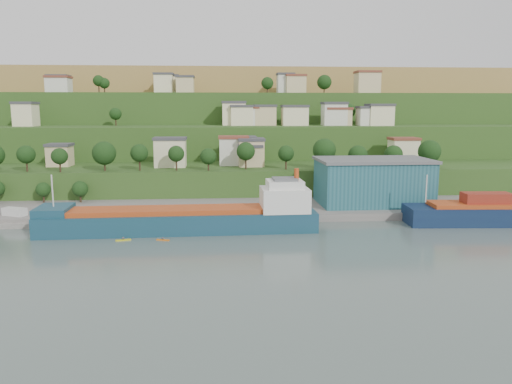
{
  "coord_description": "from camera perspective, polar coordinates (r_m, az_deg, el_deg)",
  "views": [
    {
      "loc": [
        2.45,
        -107.37,
        28.59
      ],
      "look_at": [
        11.5,
        15.0,
        7.99
      ],
      "focal_mm": 35.0,
      "sensor_mm": 36.0,
      "label": 1
    }
  ],
  "objects": [
    {
      "name": "hillside",
      "position": [
        277.55,
        -4.71,
        3.6
      ],
      "size": [
        360.0,
        210.0,
        96.0
      ],
      "color": "#284719",
      "rests_on": "ground"
    },
    {
      "name": "ground",
      "position": [
        111.14,
        -5.37,
        -5.42
      ],
      "size": [
        500.0,
        500.0,
        0.0
      ],
      "primitive_type": "plane",
      "color": "#495953",
      "rests_on": "ground"
    },
    {
      "name": "quay",
      "position": [
        139.47,
        3.09,
        -2.31
      ],
      "size": [
        220.0,
        26.0,
        4.0
      ],
      "primitive_type": "cube",
      "color": "slate",
      "rests_on": "ground"
    },
    {
      "name": "warehouse",
      "position": [
        143.76,
        13.19,
        1.22
      ],
      "size": [
        31.23,
        19.37,
        12.8
      ],
      "rotation": [
        0.0,
        0.0,
        0.01
      ],
      "color": "#1E4F5A",
      "rests_on": "quay"
    },
    {
      "name": "dinghy",
      "position": [
        139.42,
        -24.01,
        -2.48
      ],
      "size": [
        3.96,
        2.73,
        0.74
      ],
      "primitive_type": "cube",
      "rotation": [
        0.0,
        0.0,
        -0.4
      ],
      "color": "silver",
      "rests_on": "pebble_beach"
    },
    {
      "name": "kayak_orange",
      "position": [
        111.72,
        -10.6,
        -5.35
      ],
      "size": [
        2.97,
        1.33,
        0.74
      ],
      "rotation": [
        0.0,
        0.0,
        -0.29
      ],
      "color": "orange",
      "rests_on": "ground"
    },
    {
      "name": "kayak_yellow",
      "position": [
        113.48,
        -14.93,
        -5.26
      ],
      "size": [
        3.34,
        1.41,
        0.83
      ],
      "rotation": [
        0.0,
        0.0,
        0.26
      ],
      "color": "gold",
      "rests_on": "ground"
    },
    {
      "name": "caravan",
      "position": [
        139.2,
        -25.86,
        -2.2
      ],
      "size": [
        6.43,
        4.56,
        2.77
      ],
      "primitive_type": "cube",
      "rotation": [
        0.0,
        0.0,
        -0.39
      ],
      "color": "silver",
      "rests_on": "pebble_beach"
    },
    {
      "name": "cargo_ship_near",
      "position": [
        118.17,
        -7.73,
        -3.24
      ],
      "size": [
        64.57,
        11.63,
        16.54
      ],
      "rotation": [
        0.0,
        0.0,
        0.02
      ],
      "color": "#143E4B",
      "rests_on": "ground"
    }
  ]
}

